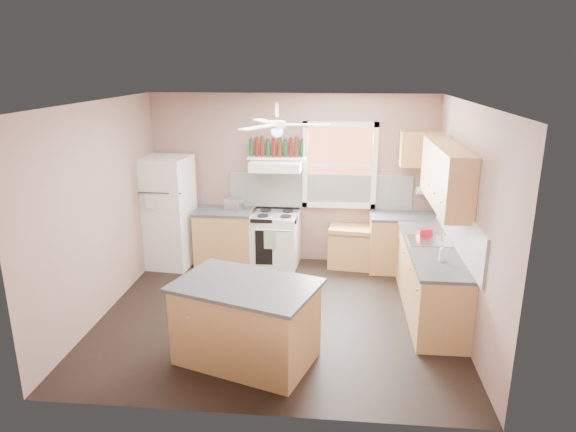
# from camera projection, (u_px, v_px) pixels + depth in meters

# --- Properties ---
(floor) EXTENTS (4.50, 4.50, 0.00)m
(floor) POSITION_uv_depth(u_px,v_px,m) (278.00, 314.00, 6.67)
(floor) COLOR black
(floor) RESTS_ON ground
(ceiling) EXTENTS (4.50, 4.50, 0.00)m
(ceiling) POSITION_uv_depth(u_px,v_px,m) (277.00, 103.00, 5.90)
(ceiling) COLOR white
(ceiling) RESTS_ON ground
(wall_back) EXTENTS (4.50, 0.05, 2.70)m
(wall_back) POSITION_uv_depth(u_px,v_px,m) (292.00, 179.00, 8.21)
(wall_back) COLOR #87675B
(wall_back) RESTS_ON ground
(wall_right) EXTENTS (0.05, 4.00, 2.70)m
(wall_right) POSITION_uv_depth(u_px,v_px,m) (468.00, 220.00, 6.07)
(wall_right) COLOR #87675B
(wall_right) RESTS_ON ground
(wall_left) EXTENTS (0.05, 4.00, 2.70)m
(wall_left) POSITION_uv_depth(u_px,v_px,m) (99.00, 210.00, 6.49)
(wall_left) COLOR #87675B
(wall_left) RESTS_ON ground
(backsplash_back) EXTENTS (2.90, 0.03, 0.55)m
(backsplash_back) POSITION_uv_depth(u_px,v_px,m) (320.00, 191.00, 8.18)
(backsplash_back) COLOR white
(backsplash_back) RESTS_ON wall_back
(backsplash_right) EXTENTS (0.03, 2.60, 0.55)m
(backsplash_right) POSITION_uv_depth(u_px,v_px,m) (458.00, 226.00, 6.41)
(backsplash_right) COLOR white
(backsplash_right) RESTS_ON wall_right
(window_view) EXTENTS (1.00, 0.02, 1.20)m
(window_view) POSITION_uv_depth(u_px,v_px,m) (340.00, 165.00, 8.03)
(window_view) COLOR brown
(window_view) RESTS_ON wall_back
(window_frame) EXTENTS (1.16, 0.07, 1.36)m
(window_frame) POSITION_uv_depth(u_px,v_px,m) (340.00, 166.00, 8.01)
(window_frame) COLOR white
(window_frame) RESTS_ON wall_back
(refrigerator) EXTENTS (0.81, 0.79, 1.75)m
(refrigerator) POSITION_uv_depth(u_px,v_px,m) (167.00, 212.00, 8.10)
(refrigerator) COLOR white
(refrigerator) RESTS_ON floor
(base_cabinet_left) EXTENTS (0.90, 0.60, 0.86)m
(base_cabinet_left) POSITION_uv_depth(u_px,v_px,m) (225.00, 238.00, 8.27)
(base_cabinet_left) COLOR #A88346
(base_cabinet_left) RESTS_ON floor
(counter_left) EXTENTS (0.92, 0.62, 0.04)m
(counter_left) POSITION_uv_depth(u_px,v_px,m) (224.00, 211.00, 8.14)
(counter_left) COLOR #3C3D3F
(counter_left) RESTS_ON base_cabinet_left
(toaster) EXTENTS (0.32, 0.25, 0.18)m
(toaster) POSITION_uv_depth(u_px,v_px,m) (234.00, 204.00, 8.11)
(toaster) COLOR silver
(toaster) RESTS_ON counter_left
(stove) EXTENTS (0.76, 0.70, 0.86)m
(stove) POSITION_uv_depth(u_px,v_px,m) (276.00, 240.00, 8.19)
(stove) COLOR white
(stove) RESTS_ON floor
(range_hood) EXTENTS (0.78, 0.50, 0.14)m
(range_hood) POSITION_uv_depth(u_px,v_px,m) (276.00, 166.00, 7.90)
(range_hood) COLOR white
(range_hood) RESTS_ON wall_back
(bottle_shelf) EXTENTS (0.90, 0.26, 0.03)m
(bottle_shelf) POSITION_uv_depth(u_px,v_px,m) (277.00, 158.00, 7.98)
(bottle_shelf) COLOR white
(bottle_shelf) RESTS_ON range_hood
(cart) EXTENTS (0.70, 0.51, 0.66)m
(cart) POSITION_uv_depth(u_px,v_px,m) (350.00, 247.00, 8.16)
(cart) COLOR #A88346
(cart) RESTS_ON floor
(base_cabinet_corner) EXTENTS (1.00, 0.60, 0.86)m
(base_cabinet_corner) POSITION_uv_depth(u_px,v_px,m) (402.00, 244.00, 8.01)
(base_cabinet_corner) COLOR #A88346
(base_cabinet_corner) RESTS_ON floor
(base_cabinet_right) EXTENTS (0.60, 2.20, 0.86)m
(base_cabinet_right) POSITION_uv_depth(u_px,v_px,m) (430.00, 280.00, 6.65)
(base_cabinet_right) COLOR #A88346
(base_cabinet_right) RESTS_ON floor
(counter_corner) EXTENTS (1.02, 0.62, 0.04)m
(counter_corner) POSITION_uv_depth(u_px,v_px,m) (404.00, 216.00, 7.88)
(counter_corner) COLOR #3C3D3F
(counter_corner) RESTS_ON base_cabinet_corner
(counter_right) EXTENTS (0.62, 2.22, 0.04)m
(counter_right) POSITION_uv_depth(u_px,v_px,m) (432.00, 248.00, 6.52)
(counter_right) COLOR #3C3D3F
(counter_right) RESTS_ON base_cabinet_right
(sink) EXTENTS (0.55, 0.45, 0.03)m
(sink) POSITION_uv_depth(u_px,v_px,m) (429.00, 241.00, 6.71)
(sink) COLOR silver
(sink) RESTS_ON counter_right
(faucet) EXTENTS (0.03, 0.03, 0.14)m
(faucet) POSITION_uv_depth(u_px,v_px,m) (442.00, 236.00, 6.67)
(faucet) COLOR silver
(faucet) RESTS_ON sink
(upper_cabinet_right) EXTENTS (0.33, 1.80, 0.76)m
(upper_cabinet_right) POSITION_uv_depth(u_px,v_px,m) (446.00, 175.00, 6.44)
(upper_cabinet_right) COLOR #A88346
(upper_cabinet_right) RESTS_ON wall_right
(upper_cabinet_corner) EXTENTS (0.60, 0.33, 0.52)m
(upper_cabinet_corner) POSITION_uv_depth(u_px,v_px,m) (420.00, 149.00, 7.69)
(upper_cabinet_corner) COLOR #A88346
(upper_cabinet_corner) RESTS_ON wall_back
(paper_towel) EXTENTS (0.26, 0.12, 0.12)m
(paper_towel) POSITION_uv_depth(u_px,v_px,m) (425.00, 191.00, 7.89)
(paper_towel) COLOR white
(paper_towel) RESTS_ON wall_back
(island) EXTENTS (1.60, 1.28, 0.86)m
(island) POSITION_uv_depth(u_px,v_px,m) (246.00, 324.00, 5.55)
(island) COLOR #A88346
(island) RESTS_ON floor
(island_top) EXTENTS (1.71, 1.39, 0.04)m
(island_top) POSITION_uv_depth(u_px,v_px,m) (245.00, 285.00, 5.42)
(island_top) COLOR #3C3D3F
(island_top) RESTS_ON island
(ceiling_fan_hub) EXTENTS (0.20, 0.20, 0.08)m
(ceiling_fan_hub) POSITION_uv_depth(u_px,v_px,m) (277.00, 124.00, 5.97)
(ceiling_fan_hub) COLOR white
(ceiling_fan_hub) RESTS_ON ceiling
(soap_bottle) EXTENTS (0.11, 0.11, 0.22)m
(soap_bottle) POSITION_uv_depth(u_px,v_px,m) (442.00, 252.00, 6.00)
(soap_bottle) COLOR silver
(soap_bottle) RESTS_ON counter_right
(red_caddy) EXTENTS (0.20, 0.16, 0.10)m
(red_caddy) POSITION_uv_depth(u_px,v_px,m) (425.00, 232.00, 6.90)
(red_caddy) COLOR #AC0E20
(red_caddy) RESTS_ON counter_right
(wine_bottles) EXTENTS (0.86, 0.06, 0.31)m
(wine_bottles) POSITION_uv_depth(u_px,v_px,m) (277.00, 148.00, 7.94)
(wine_bottles) COLOR #143819
(wine_bottles) RESTS_ON bottle_shelf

